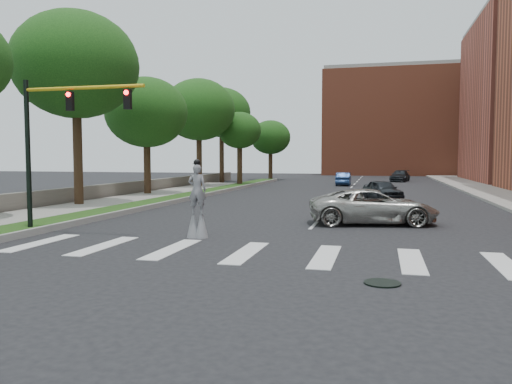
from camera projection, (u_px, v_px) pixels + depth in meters
name	position (u px, v px, depth m)	size (l,w,h in m)	color
ground_plane	(279.00, 261.00, 14.88)	(160.00, 160.00, 0.00)	black
grass_median	(181.00, 197.00, 37.02)	(2.00, 60.00, 0.25)	#1B3E11
median_curb	(194.00, 197.00, 36.76)	(0.20, 60.00, 0.28)	gray
sidewalk_left	(62.00, 211.00, 28.07)	(4.00, 60.00, 0.18)	gray
stone_wall	(127.00, 189.00, 40.26)	(0.50, 56.00, 1.10)	#5F5A51
manhole	(382.00, 283.00, 12.22)	(0.90, 0.90, 0.04)	black
building_backdrop	(400.00, 124.00, 88.27)	(26.00, 14.00, 18.00)	#A75034
traffic_signal	(54.00, 131.00, 19.87)	(5.30, 0.23, 6.20)	black
stilt_performer	(197.00, 205.00, 19.13)	(0.84, 0.54, 3.03)	#302013
suv_crossing	(373.00, 207.00, 23.09)	(2.70, 5.86, 1.63)	#A3A29A
car_near	(383.00, 190.00, 36.06)	(1.73, 4.29, 1.46)	black
car_mid	(343.00, 179.00, 54.84)	(1.50, 4.29, 1.41)	navy
car_far	(400.00, 176.00, 63.53)	(2.01, 4.95, 1.44)	black
tree_2	(76.00, 65.00, 30.66)	(7.70, 7.70, 12.05)	#302013
tree_3	(146.00, 113.00, 39.95)	(6.61, 6.61, 9.50)	#302013
tree_4	(199.00, 110.00, 50.15)	(7.29, 7.29, 10.98)	#302013
tree_5	(221.00, 113.00, 60.27)	(7.04, 7.04, 11.50)	#302013
tree_6	(240.00, 131.00, 53.39)	(4.61, 4.61, 7.94)	#302013
tree_7	(271.00, 138.00, 67.78)	(5.43, 5.43, 8.12)	#302013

